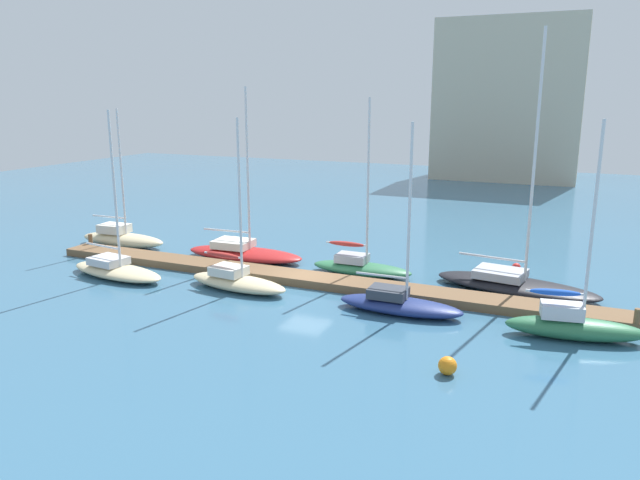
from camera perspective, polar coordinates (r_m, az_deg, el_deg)
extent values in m
plane|color=#386684|center=(33.30, -1.38, -4.08)|extent=(120.00, 120.00, 0.00)
cube|color=brown|center=(33.23, -1.38, -3.71)|extent=(33.35, 1.90, 0.45)
cylinder|color=brown|center=(42.97, -20.99, -0.19)|extent=(0.28, 0.28, 1.11)
cylinder|color=brown|center=(29.66, 27.92, -6.82)|extent=(0.28, 0.28, 1.11)
ellipsoid|color=beige|center=(43.46, -18.26, 0.03)|extent=(6.60, 2.22, 0.90)
cube|color=silver|center=(43.72, -18.99, 1.06)|extent=(2.01, 1.46, 0.59)
cylinder|color=silver|center=(42.47, -18.38, 6.11)|extent=(0.14, 0.14, 8.40)
cylinder|color=silver|center=(43.82, -19.46, 2.10)|extent=(2.75, 0.21, 0.11)
ellipsoid|color=beige|center=(36.12, -18.75, -2.86)|extent=(6.84, 3.08, 0.67)
cube|color=silver|center=(36.47, -19.49, -1.86)|extent=(2.17, 1.81, 0.43)
cylinder|color=silver|center=(34.90, -18.97, 4.47)|extent=(0.14, 0.14, 8.72)
cylinder|color=silver|center=(36.58, -19.98, -0.54)|extent=(2.77, 0.48, 0.11)
ellipsoid|color=#B21E1E|center=(38.10, -7.19, -1.34)|extent=(7.92, 3.01, 0.74)
cube|color=silver|center=(38.32, -8.25, -0.34)|extent=(2.43, 1.96, 0.48)
cylinder|color=silver|center=(36.93, -6.90, 6.61)|extent=(0.15, 0.15, 9.90)
cylinder|color=silver|center=(38.36, -8.90, 0.89)|extent=(3.28, 0.27, 0.12)
ellipsoid|color=beige|center=(32.33, -7.82, -4.07)|extent=(6.13, 2.61, 0.73)
cube|color=silver|center=(32.50, -8.69, -2.89)|extent=(1.92, 1.57, 0.48)
cylinder|color=silver|center=(31.09, -7.65, 3.82)|extent=(0.14, 0.14, 8.32)
cylinder|color=silver|center=(32.51, -9.23, -1.43)|extent=(2.50, 0.38, 0.11)
ellipsoid|color=#B72D28|center=(32.51, -9.23, -1.43)|extent=(2.27, 0.60, 0.28)
ellipsoid|color=#2D7047|center=(34.75, 3.98, -2.75)|extent=(5.96, 1.93, 0.71)
cube|color=#9EA3AD|center=(34.78, 3.07, -1.72)|extent=(1.80, 1.32, 0.46)
cylinder|color=silver|center=(33.60, 4.60, 5.43)|extent=(0.14, 0.14, 9.32)
cylinder|color=silver|center=(34.70, 2.54, -0.37)|extent=(2.50, 0.14, 0.11)
ellipsoid|color=#B72D28|center=(34.70, 2.54, -0.37)|extent=(2.25, 0.39, 0.28)
ellipsoid|color=navy|center=(28.92, 7.62, -6.22)|extent=(6.03, 2.02, 0.71)
cube|color=#333842|center=(28.88, 6.51, -4.99)|extent=(1.82, 1.39, 0.46)
cylinder|color=silver|center=(27.67, 8.51, 2.50)|extent=(0.14, 0.14, 8.28)
cylinder|color=silver|center=(28.74, 5.86, -3.38)|extent=(2.52, 0.14, 0.11)
ellipsoid|color=black|center=(33.31, 18.14, -4.17)|extent=(8.82, 4.03, 0.66)
cube|color=#9EA3AD|center=(33.34, 16.79, -3.07)|extent=(2.81, 2.34, 0.43)
cylinder|color=silver|center=(31.92, 19.76, 7.20)|extent=(0.15, 0.15, 12.66)
cylinder|color=silver|center=(33.25, 16.04, -1.60)|extent=(3.55, 0.62, 0.12)
ellipsoid|color=#2D7047|center=(27.87, 23.06, -7.77)|extent=(5.83, 2.41, 0.92)
cube|color=silver|center=(27.53, 22.03, -6.24)|extent=(1.85, 1.33, 0.60)
cylinder|color=silver|center=(26.69, 24.56, 1.50)|extent=(0.13, 0.13, 8.30)
cylinder|color=silver|center=(27.24, 21.47, -4.66)|extent=(2.36, 0.48, 0.11)
ellipsoid|color=blue|center=(27.24, 21.47, -4.66)|extent=(2.17, 0.69, 0.28)
sphere|color=orange|center=(23.12, 12.04, -11.62)|extent=(0.70, 0.70, 0.70)
sphere|color=red|center=(37.17, 18.18, -2.48)|extent=(0.51, 0.51, 0.51)
cube|color=#BCB299|center=(79.57, 17.56, 12.53)|extent=(17.07, 10.41, 19.15)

